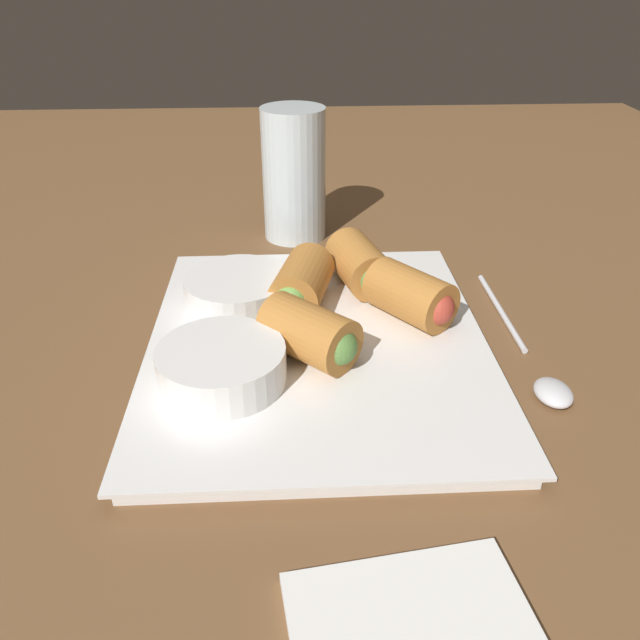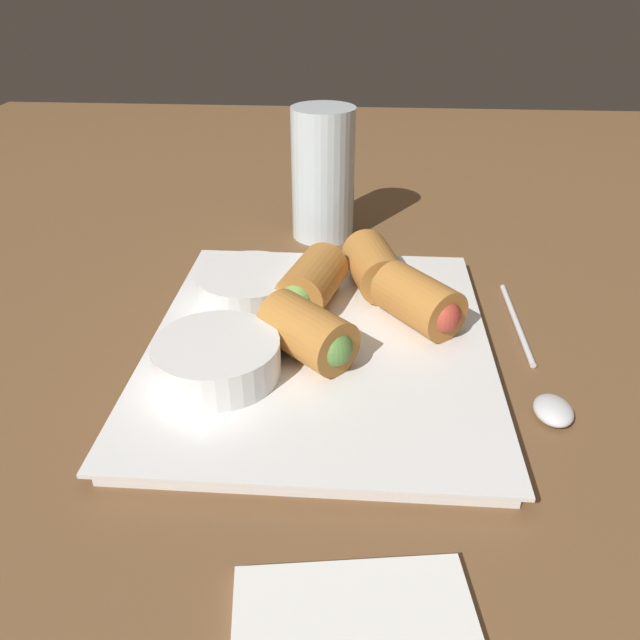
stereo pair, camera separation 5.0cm
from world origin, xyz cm
name	(u,v)px [view 1 (the left image)]	position (x,y,z in cm)	size (l,w,h in cm)	color
table_surface	(296,365)	(0.00, 0.00, 1.00)	(180.00, 140.00, 2.00)	brown
serving_plate	(320,346)	(-0.06, -1.95, 2.76)	(31.52, 26.30, 1.50)	white
roll_front_left	(303,284)	(5.19, -0.82, 5.62)	(7.96, 5.89, 4.25)	#B77533
roll_front_right	(316,335)	(-2.82, -1.48, 5.62)	(7.82, 7.91, 4.25)	#B77533
roll_back_left	(416,297)	(2.53, -9.87, 5.62)	(8.03, 7.61, 4.25)	#B77533
roll_back_right	(363,266)	(8.44, -6.22, 5.62)	(7.96, 5.87, 4.25)	#B77533
dipping_bowl_near	(224,364)	(-5.26, 5.01, 4.98)	(9.03, 9.03, 2.72)	white
dipping_bowl_far	(240,290)	(5.61, 4.52, 4.98)	(9.03, 9.03, 2.72)	white
spoon	(541,370)	(-3.84, -18.48, 2.52)	(20.52, 2.66, 1.19)	silver
drinking_glass	(296,175)	(24.05, -0.59, 8.98)	(6.79, 6.79, 13.97)	silver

